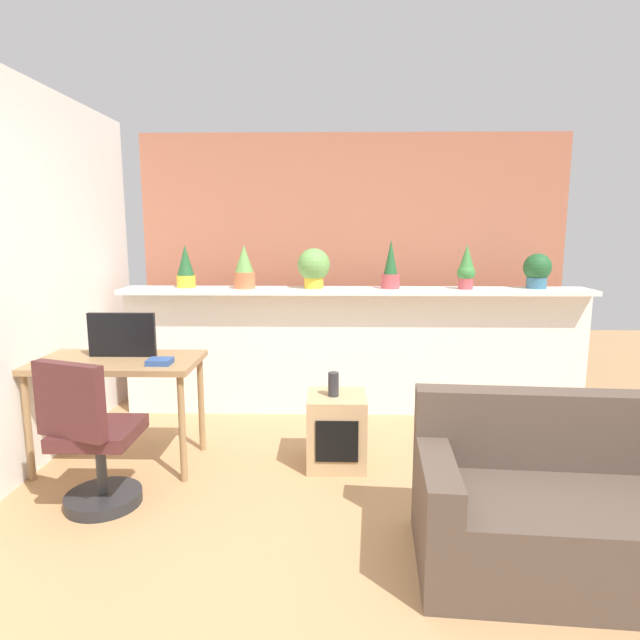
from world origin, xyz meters
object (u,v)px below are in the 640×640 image
object	(u,v)px
potted_plant_1	(244,268)
desk	(117,371)
potted_plant_4	(466,268)
potted_plant_2	(314,267)
potted_plant_5	(537,270)
side_cube_shelf	(337,430)
couch	(582,511)
tv_monitor	(122,335)
potted_plant_3	(391,268)
vase_on_shelf	(333,384)
potted_plant_0	(186,267)
book_on_desk	(160,362)
office_chair	(92,446)

from	to	relation	value
potted_plant_1	desk	bearing A→B (deg)	-124.37
potted_plant_1	potted_plant_4	bearing A→B (deg)	-0.04
potted_plant_2	potted_plant_5	size ratio (longest dim) A/B	1.14
potted_plant_5	side_cube_shelf	distance (m)	2.27
potted_plant_2	couch	bearing A→B (deg)	-57.89
potted_plant_4	tv_monitor	xyz separation A→B (m)	(-2.57, -0.96, -0.39)
desk	couch	world-z (taller)	couch
potted_plant_3	tv_monitor	bearing A→B (deg)	-153.00
tv_monitor	vase_on_shelf	bearing A→B (deg)	-2.95
potted_plant_4	potted_plant_5	bearing A→B (deg)	5.93
potted_plant_3	side_cube_shelf	size ratio (longest dim) A/B	0.83
potted_plant_5	couch	xyz separation A→B (m)	(-0.55, -2.19, -0.99)
potted_plant_1	potted_plant_4	xyz separation A→B (m)	(1.88, -0.00, 0.01)
potted_plant_2	potted_plant_4	size ratio (longest dim) A/B	0.91
potted_plant_0	potted_plant_2	bearing A→B (deg)	-1.71
book_on_desk	couch	bearing A→B (deg)	-22.42
couch	potted_plant_3	bearing A→B (deg)	108.08
office_chair	side_cube_shelf	distance (m)	1.55
side_cube_shelf	book_on_desk	world-z (taller)	book_on_desk
office_chair	potted_plant_0	bearing A→B (deg)	86.32
potted_plant_5	vase_on_shelf	bearing A→B (deg)	-147.70
couch	potted_plant_2	bearing A→B (deg)	122.11
desk	book_on_desk	size ratio (longest dim) A/B	7.20
potted_plant_2	potted_plant_4	distance (m)	1.29
potted_plant_3	potted_plant_0	bearing A→B (deg)	178.67
potted_plant_2	vase_on_shelf	distance (m)	1.30
desk	side_cube_shelf	world-z (taller)	desk
potted_plant_2	potted_plant_5	bearing A→B (deg)	0.79
desk	couch	distance (m)	2.90
potted_plant_5	desk	world-z (taller)	potted_plant_5
side_cube_shelf	potted_plant_0	bearing A→B (deg)	139.95
potted_plant_5	potted_plant_0	bearing A→B (deg)	179.87
office_chair	potted_plant_2	bearing A→B (deg)	54.10
potted_plant_3	potted_plant_5	size ratio (longest dim) A/B	1.39
potted_plant_3	book_on_desk	bearing A→B (deg)	-143.49
potted_plant_3	potted_plant_4	size ratio (longest dim) A/B	1.11
potted_plant_4	potted_plant_5	xyz separation A→B (m)	(0.62, 0.06, -0.02)
potted_plant_0	potted_plant_4	distance (m)	2.40
potted_plant_1	side_cube_shelf	bearing A→B (deg)	-52.67
side_cube_shelf	couch	size ratio (longest dim) A/B	0.31
vase_on_shelf	tv_monitor	bearing A→B (deg)	177.05
potted_plant_3	office_chair	bearing A→B (deg)	-138.17
potted_plant_2	potted_plant_4	world-z (taller)	potted_plant_4
potted_plant_3	desk	bearing A→B (deg)	-151.35
potted_plant_0	couch	bearing A→B (deg)	-41.67
potted_plant_5	tv_monitor	bearing A→B (deg)	-162.22
potted_plant_1	potted_plant_0	bearing A→B (deg)	172.38
office_chair	potted_plant_3	bearing A→B (deg)	41.83
potted_plant_5	couch	world-z (taller)	potted_plant_5
potted_plant_3	couch	distance (m)	2.48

